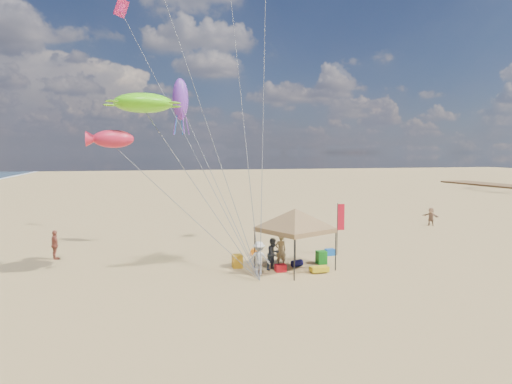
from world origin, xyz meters
TOP-DOWN VIEW (x-y plane):
  - ground at (0.00, 0.00)m, footprint 280.00×280.00m
  - canopy_tent at (1.85, 2.16)m, footprint 5.44×5.44m
  - feather_flag at (5.58, 4.64)m, footprint 0.47×0.04m
  - cooler_red at (1.00, 1.93)m, footprint 0.54×0.38m
  - cooler_blue at (4.98, 4.67)m, footprint 0.54×0.38m
  - bag_navy at (2.17, 2.69)m, footprint 0.69×0.54m
  - bag_orange at (0.66, 5.99)m, footprint 0.54×0.69m
  - chair_green at (3.67, 2.92)m, footprint 0.50×0.50m
  - chair_yellow at (-0.94, 3.30)m, footprint 0.50×0.50m
  - crate_grey at (2.75, 1.31)m, footprint 0.34×0.30m
  - beach_cart at (2.80, 1.18)m, footprint 0.90×0.50m
  - person_near_a at (1.35, 2.97)m, footprint 0.65×0.44m
  - person_near_b at (0.78, 2.45)m, footprint 1.01×0.96m
  - person_near_c at (-0.23, 1.61)m, footprint 1.24×1.00m
  - person_far_a at (-10.44, 7.85)m, footprint 0.77×1.07m
  - person_far_c at (17.68, 12.57)m, footprint 1.09×1.43m
  - turtle_kite at (-5.59, 2.61)m, footprint 3.25×2.86m
  - fish_kite at (-6.97, 2.47)m, footprint 2.08×1.61m
  - squid_kite at (-3.16, 9.13)m, footprint 1.11×1.11m
  - stunt_kite_pink at (-6.57, 13.58)m, footprint 1.11×1.24m

SIDE VIEW (x-z plane):
  - ground at x=0.00m, z-range 0.00..0.00m
  - crate_grey at x=2.75m, z-range 0.00..0.28m
  - bag_navy at x=2.17m, z-range 0.00..0.36m
  - bag_orange at x=0.66m, z-range 0.00..0.36m
  - cooler_red at x=1.00m, z-range 0.00..0.38m
  - cooler_blue at x=4.98m, z-range 0.00..0.38m
  - beach_cart at x=2.80m, z-range 0.08..0.32m
  - chair_green at x=3.67m, z-range 0.00..0.70m
  - chair_yellow at x=-0.94m, z-range 0.00..0.70m
  - person_far_c at x=17.68m, z-range 0.00..1.51m
  - person_near_b at x=0.78m, z-range 0.00..1.65m
  - person_near_c at x=-0.23m, z-range 0.00..1.68m
  - person_far_a at x=-10.44m, z-range 0.00..1.68m
  - person_near_a at x=1.35m, z-range 0.00..1.72m
  - feather_flag at x=5.58m, z-range 0.52..3.60m
  - canopy_tent at x=1.85m, z-range 1.22..4.89m
  - fish_kite at x=-6.97m, z-range 6.25..7.08m
  - turtle_kite at x=-5.59m, z-range 7.89..8.81m
  - squid_kite at x=-3.16m, z-range 8.04..10.60m
  - stunt_kite_pink at x=-6.57m, z-range 15.31..16.37m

